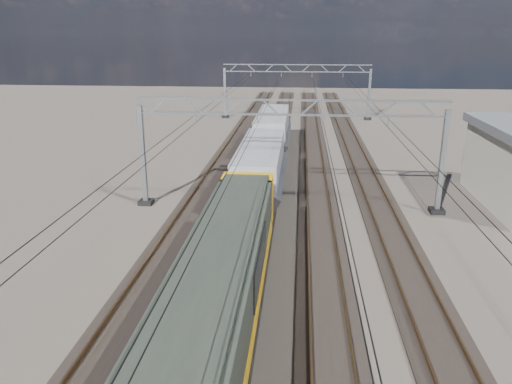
# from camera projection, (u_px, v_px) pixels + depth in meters

# --- Properties ---
(ground) EXTENTS (160.00, 160.00, 0.00)m
(ground) POSITION_uv_depth(u_px,v_px,m) (286.00, 231.00, 28.88)
(ground) COLOR #2B2520
(ground) RESTS_ON ground
(track_outer_west) EXTENTS (2.60, 140.00, 0.30)m
(track_outer_west) POSITION_uv_depth(u_px,v_px,m) (184.00, 227.00, 29.37)
(track_outer_west) COLOR black
(track_outer_west) RESTS_ON ground
(track_loco) EXTENTS (2.60, 140.00, 0.30)m
(track_loco) POSITION_uv_depth(u_px,v_px,m) (251.00, 229.00, 29.03)
(track_loco) COLOR black
(track_loco) RESTS_ON ground
(track_inner_east) EXTENTS (2.60, 140.00, 0.30)m
(track_inner_east) POSITION_uv_depth(u_px,v_px,m) (320.00, 231.00, 28.69)
(track_inner_east) COLOR black
(track_inner_east) RESTS_ON ground
(track_outer_east) EXTENTS (2.60, 140.00, 0.30)m
(track_outer_east) POSITION_uv_depth(u_px,v_px,m) (391.00, 234.00, 28.34)
(track_outer_east) COLOR black
(track_outer_east) RESTS_ON ground
(catenary_gantry_mid) EXTENTS (19.90, 0.90, 7.11)m
(catenary_gantry_mid) POSITION_uv_depth(u_px,v_px,m) (289.00, 150.00, 31.49)
(catenary_gantry_mid) COLOR gray
(catenary_gantry_mid) RESTS_ON ground
(catenary_gantry_far) EXTENTS (19.90, 0.90, 7.11)m
(catenary_gantry_far) POSITION_uv_depth(u_px,v_px,m) (296.00, 89.00, 65.64)
(catenary_gantry_far) COLOR gray
(catenary_gantry_far) RESTS_ON ground
(overhead_wires) EXTENTS (12.03, 140.00, 0.53)m
(overhead_wires) POSITION_uv_depth(u_px,v_px,m) (291.00, 112.00, 34.72)
(overhead_wires) COLOR black
(overhead_wires) RESTS_ON ground
(locomotive) EXTENTS (2.76, 21.10, 3.62)m
(locomotive) POSITION_uv_depth(u_px,v_px,m) (220.00, 288.00, 17.72)
(locomotive) COLOR black
(locomotive) RESTS_ON ground
(hopper_wagon_lead) EXTENTS (3.38, 13.00, 3.25)m
(hopper_wagon_lead) POSITION_uv_depth(u_px,v_px,m) (260.00, 165.00, 34.54)
(hopper_wagon_lead) COLOR black
(hopper_wagon_lead) RESTS_ON ground
(hopper_wagon_mid) EXTENTS (3.38, 13.00, 3.25)m
(hopper_wagon_mid) POSITION_uv_depth(u_px,v_px,m) (272.00, 128.00, 48.01)
(hopper_wagon_mid) COLOR black
(hopper_wagon_mid) RESTS_ON ground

